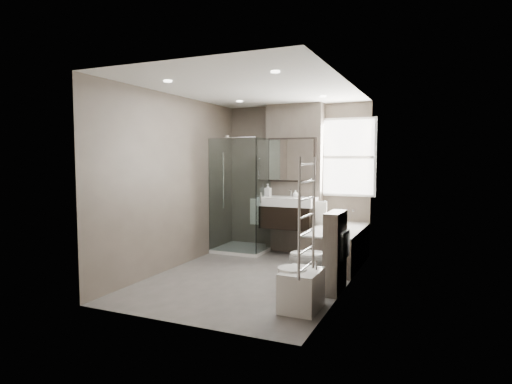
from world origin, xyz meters
The scene contains 15 objects.
room centered at (0.00, 0.00, 1.30)m, with size 2.70×3.90×2.70m.
vanity_pier centered at (0.00, 1.77, 1.30)m, with size 1.00×0.25×2.60m, color #524A41.
vanity centered at (0.00, 1.43, 0.74)m, with size 0.95×0.47×0.66m.
mirror_cabinet centered at (0.00, 1.61, 1.63)m, with size 0.86×0.08×0.76m.
towel_left centered at (-0.56, 1.40, 0.72)m, with size 0.24×0.06×0.44m, color silver.
towel_right centered at (0.56, 1.40, 0.72)m, with size 0.24×0.06×0.44m, color silver.
shower_enclosure centered at (-0.75, 1.35, 0.49)m, with size 0.90×0.90×2.00m.
bathtub centered at (0.92, 1.10, 0.32)m, with size 0.75×1.60×0.57m.
window centered at (0.90, 1.88, 1.68)m, with size 0.98×0.06×1.33m.
toilet centered at (0.97, -0.21, 0.38)m, with size 0.43×0.75×0.76m, color white.
cistern_box centered at (1.21, -0.25, 0.50)m, with size 0.19×0.55×1.00m.
bidet centered at (1.01, -1.01, 0.23)m, with size 0.46×0.54×0.56m.
towel_radiator centered at (1.25, -1.60, 1.12)m, with size 0.03×0.49×1.10m.
soap_bottle_a centered at (-0.36, 1.40, 1.11)m, with size 0.10×0.10×0.22m, color white.
soap_bottle_b centered at (0.12, 1.47, 1.06)m, with size 0.09×0.09×0.12m, color white.
Camera 1 is at (2.40, -5.41, 1.65)m, focal length 30.00 mm.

